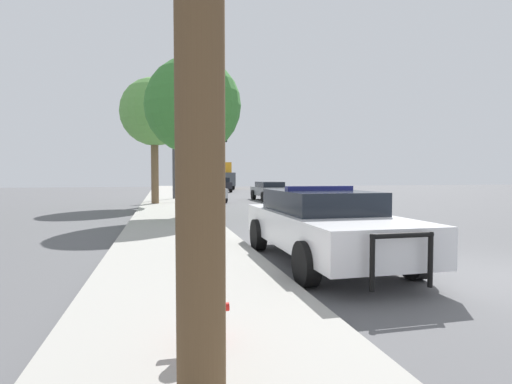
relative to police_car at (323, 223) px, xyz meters
name	(u,v)px	position (x,y,z in m)	size (l,w,h in m)	color
ground_plane	(506,279)	(2.44, -1.88, -0.76)	(110.00, 110.00, 0.00)	#565659
sidewalk_left	(193,296)	(-2.66, -1.88, -0.70)	(3.00, 110.00, 0.13)	#A3A099
police_car	(323,223)	(0.00, 0.00, 0.00)	(2.13, 5.08, 1.49)	white
fire_hydrant	(203,305)	(-2.70, -3.59, -0.26)	(0.49, 0.21, 0.69)	red
traffic_light	(196,147)	(-0.79, 20.09, 2.85)	(3.70, 0.35, 4.91)	#424247
car_background_oncoming	(270,190)	(4.05, 18.63, -0.07)	(1.98, 4.39, 1.26)	slate
car_background_distant	(221,184)	(2.79, 33.19, 0.02)	(1.92, 4.63, 1.47)	black
car_background_midblock	(208,191)	(-0.20, 18.31, -0.05)	(2.10, 4.65, 1.33)	#B7B7BC
box_truck	(219,175)	(3.88, 41.81, 0.96)	(2.68, 7.94, 3.25)	#474C51
tree_sidewalk_mid	(154,112)	(-3.43, 15.62, 4.40)	(3.72, 3.72, 6.94)	brown
tree_sidewalk_near	(193,107)	(-1.83, 8.66, 3.63)	(3.77, 3.77, 6.18)	brown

